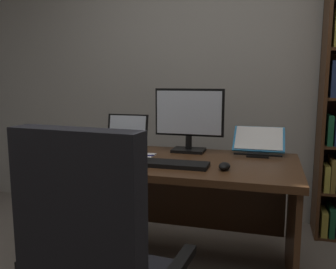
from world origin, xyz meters
The scene contains 10 objects.
wall_back centered at (0.00, 1.95, 1.37)m, with size 5.66×0.12×2.74m, color #B2ADA3.
desk centered at (-0.17, 0.94, 0.53)m, with size 1.53×0.79×0.72m.
monitor centered at (-0.13, 1.14, 0.94)m, with size 0.48×0.16×0.43m.
laptop centered at (-0.62, 1.14, 0.77)m, with size 0.32×0.28×0.24m.
keyboard centered at (-0.13, 0.70, 0.73)m, with size 0.42×0.15×0.02m, color black.
computer_mouse centered at (0.17, 0.70, 0.74)m, with size 0.06×0.10×0.04m, color black.
reading_stand_with_book centered at (0.34, 1.20, 0.81)m, with size 0.34×0.26×0.17m.
open_binder centered at (-0.61, 0.65, 0.73)m, with size 0.51×0.27×0.02m.
notepad centered at (-0.38, 0.87, 0.73)m, with size 0.15×0.21×0.01m, color white.
pen centered at (-0.36, 0.87, 0.74)m, with size 0.01×0.01×0.14m, color navy.
Camera 1 is at (0.40, -1.24, 1.22)m, focal length 38.28 mm.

